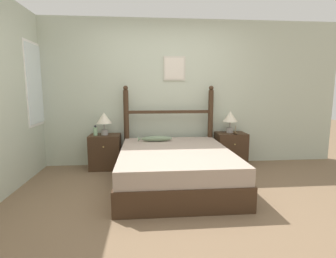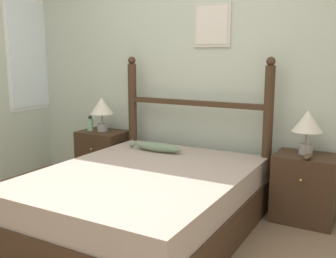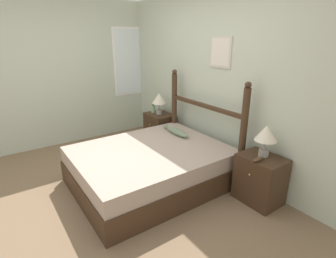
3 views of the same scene
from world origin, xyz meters
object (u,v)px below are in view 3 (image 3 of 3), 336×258
bed (151,167)px  table_lamp_left (159,100)px  nightstand_left (160,129)px  model_boat (258,159)px  table_lamp_right (266,135)px  fish_pillow (176,131)px  bottle (153,108)px  nightstand_right (260,179)px

bed → table_lamp_left: 1.52m
nightstand_left → model_boat: (2.23, -0.13, 0.32)m
nightstand_left → table_lamp_left: 0.56m
table_lamp_right → model_boat: (0.05, -0.16, -0.24)m
model_boat → fish_pillow: model_boat is taller
table_lamp_left → bottle: 0.24m
nightstand_right → table_lamp_left: table_lamp_left is taller
model_boat → bottle: bearing=178.0°
fish_pillow → model_boat: bearing=5.1°
nightstand_left → table_lamp_left: (-0.00, -0.00, 0.56)m
table_lamp_right → model_boat: bearing=-73.1°
nightstand_left → table_lamp_left: table_lamp_left is taller
bed → nightstand_left: size_ratio=3.34×
nightstand_left → table_lamp_right: bearing=0.8°
nightstand_right → table_lamp_left: 2.27m
nightstand_right → table_lamp_right: table_lamp_right is taller
nightstand_right → nightstand_left: bearing=180.0°
table_lamp_right → fish_pillow: bearing=-168.0°
model_boat → nightstand_right: bearing=103.2°
bed → model_boat: 1.40m
bed → nightstand_right: size_ratio=3.34×
table_lamp_left → table_lamp_right: (2.18, 0.04, 0.00)m
bed → nightstand_right: nightstand_right is taller
bed → table_lamp_left: bearing=141.9°
nightstand_left → nightstand_right: bearing=0.0°
bottle → model_boat: size_ratio=1.04×
model_boat → fish_pillow: bearing=-174.9°
bed → table_lamp_left: size_ratio=5.15×
bed → bottle: bearing=146.4°
bottle → table_lamp_left: bearing=14.9°
bed → model_boat: (1.13, 0.74, 0.36)m
table_lamp_left → fish_pillow: 0.94m
nightstand_right → model_boat: (0.03, -0.13, 0.32)m
bottle → fish_pillow: bottle is taller
nightstand_left → model_boat: size_ratio=3.49×
nightstand_left → table_lamp_right: (2.18, 0.03, 0.56)m
bed → bottle: bottle is taller
bed → nightstand_right: 1.40m
nightstand_left → fish_pillow: size_ratio=1.05×
nightstand_left → model_boat: 2.25m
nightstand_left → bottle: (-0.14, -0.04, 0.37)m
model_boat → fish_pillow: size_ratio=0.30×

